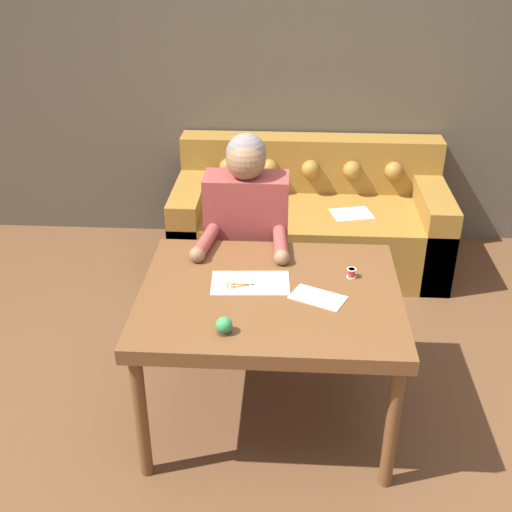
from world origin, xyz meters
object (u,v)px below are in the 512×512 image
(person, at_px, (247,241))
(pin_cushion, at_px, (225,326))
(scissors, at_px, (244,286))
(thread_spool, at_px, (352,273))
(dining_table, at_px, (271,304))
(couch, at_px, (310,222))

(person, xyz_separation_m, pin_cushion, (-0.02, -0.99, 0.11))
(scissors, distance_m, pin_cushion, 0.38)
(thread_spool, relative_size, pin_cushion, 0.63)
(person, xyz_separation_m, scissors, (0.03, -0.62, 0.08))
(dining_table, distance_m, couch, 1.70)
(couch, height_order, thread_spool, couch)
(dining_table, height_order, thread_spool, thread_spool)
(dining_table, xyz_separation_m, person, (-0.16, 0.65, -0.01))
(thread_spool, xyz_separation_m, pin_cushion, (-0.56, -0.48, 0.01))
(couch, bearing_deg, thread_spool, -83.86)
(couch, relative_size, scissors, 7.49)
(scissors, bearing_deg, pin_cushion, -97.89)
(dining_table, relative_size, pin_cushion, 16.74)
(person, relative_size, pin_cushion, 17.50)
(pin_cushion, bearing_deg, dining_table, 62.26)
(dining_table, relative_size, thread_spool, 26.61)
(couch, relative_size, thread_spool, 41.49)
(pin_cushion, bearing_deg, thread_spool, 40.97)
(person, xyz_separation_m, thread_spool, (0.53, -0.51, 0.10))
(dining_table, height_order, person, person)
(couch, relative_size, person, 1.49)
(scissors, height_order, pin_cushion, pin_cushion)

